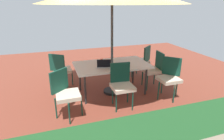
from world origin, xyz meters
name	(u,v)px	position (x,y,z in m)	size (l,w,h in m)	color
ground_plane	(112,92)	(0.00, 0.00, -0.01)	(10.00, 10.00, 0.02)	brown
dining_table	(112,66)	(0.00, 0.00, 0.71)	(1.82, 1.06, 0.77)	white
chair_southeast	(61,69)	(1.20, -0.69, 0.55)	(0.58, 0.58, 0.98)	beige
chair_northeast	(65,92)	(1.22, 0.75, 0.55)	(0.58, 0.59, 0.98)	beige
chair_north	(122,83)	(0.01, 0.72, 0.55)	(0.47, 0.48, 0.98)	beige
chair_southwest	(142,60)	(-1.22, -0.75, 0.55)	(0.58, 0.59, 0.98)	beige
chair_west	(154,68)	(-1.17, 0.04, 0.55)	(0.48, 0.47, 0.98)	beige
chair_northwest	(170,76)	(-1.23, 0.67, 0.55)	(0.59, 0.59, 0.98)	beige
laptop	(104,65)	(0.25, 0.15, 0.81)	(0.37, 0.32, 0.21)	#B7B7BC
cup	(102,61)	(0.21, -0.19, 0.82)	(0.06, 0.06, 0.10)	#CC4C33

